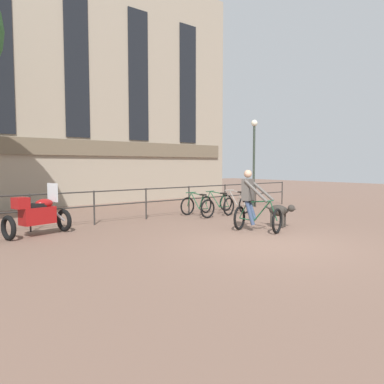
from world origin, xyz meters
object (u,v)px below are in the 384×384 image
object	(u,v)px
parked_motorcycle	(37,214)
parked_bicycle_near_lamp	(197,207)
dog	(280,211)
parked_bicycle_mid_left	(217,205)
street_lamp	(254,158)
cyclist_with_bike	(253,204)
parked_bicycle_mid_right	(235,203)

from	to	relation	value
parked_motorcycle	parked_bicycle_near_lamp	xyz separation A→B (m)	(5.51, 0.06, -0.20)
dog	parked_bicycle_mid_left	world-z (taller)	parked_bicycle_mid_left
parked_bicycle_mid_left	street_lamp	size ratio (longest dim) A/B	0.32
parked_motorcycle	street_lamp	size ratio (longest dim) A/B	0.46
cyclist_with_bike	parked_bicycle_mid_left	world-z (taller)	cyclist_with_bike
parked_bicycle_mid_right	street_lamp	distance (m)	2.94
cyclist_with_bike	parked_bicycle_near_lamp	bearing A→B (deg)	59.87
dog	street_lamp	distance (m)	5.82
cyclist_with_bike	street_lamp	bearing A→B (deg)	23.11
street_lamp	parked_bicycle_mid_right	bearing A→B (deg)	-156.42
cyclist_with_bike	parked_motorcycle	bearing A→B (deg)	129.33
dog	parked_bicycle_near_lamp	bearing A→B (deg)	81.92
parked_motorcycle	parked_bicycle_near_lamp	world-z (taller)	parked_motorcycle
parked_bicycle_mid_left	street_lamp	distance (m)	3.71
parked_bicycle_mid_left	street_lamp	world-z (taller)	street_lamp
dog	parked_bicycle_mid_left	bearing A→B (deg)	64.97
parked_bicycle_near_lamp	parked_bicycle_mid_left	bearing A→B (deg)	177.91
parked_motorcycle	parked_bicycle_near_lamp	distance (m)	5.51
cyclist_with_bike	parked_bicycle_mid_right	size ratio (longest dim) A/B	1.50
parked_bicycle_mid_left	parked_bicycle_mid_right	bearing A→B (deg)	170.45
cyclist_with_bike	street_lamp	distance (m)	6.47
parked_bicycle_near_lamp	street_lamp	distance (m)	4.56
parked_bicycle_mid_left	street_lamp	bearing A→B (deg)	-172.82
parked_motorcycle	parked_bicycle_mid_left	xyz separation A→B (m)	(6.48, 0.06, -0.20)
parked_bicycle_near_lamp	dog	bearing A→B (deg)	95.12
parked_bicycle_near_lamp	parked_bicycle_mid_right	size ratio (longest dim) A/B	1.00
parked_motorcycle	parked_bicycle_mid_right	world-z (taller)	parked_motorcycle
parked_bicycle_mid_right	dog	bearing A→B (deg)	67.13
dog	parked_bicycle_mid_left	xyz separation A→B (m)	(0.56, 3.26, -0.13)
dog	parked_bicycle_mid_left	size ratio (longest dim) A/B	0.80
dog	parked_bicycle_near_lamp	xyz separation A→B (m)	(-0.41, 3.26, -0.13)
parked_bicycle_mid_right	street_lamp	bearing A→B (deg)	-154.16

